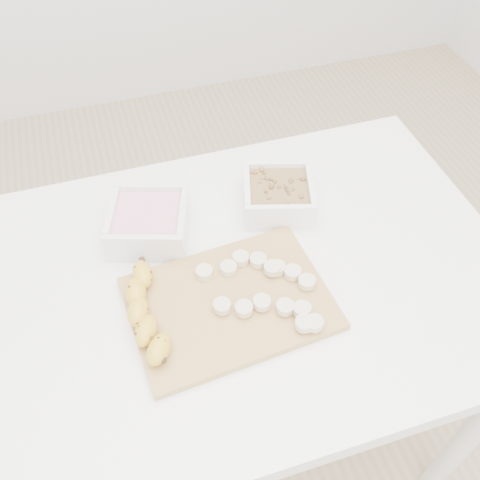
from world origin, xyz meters
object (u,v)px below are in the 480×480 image
object	(u,v)px
cutting_board	(229,303)
bowl_yogurt	(149,222)
banana	(147,313)
table	(245,302)
bowl_granola	(278,195)

from	to	relation	value
cutting_board	bowl_yogurt	bearing A→B (deg)	115.47
banana	cutting_board	bearing A→B (deg)	10.12
bowl_yogurt	banana	xyz separation A→B (m)	(-0.04, -0.20, -0.00)
cutting_board	banana	size ratio (longest dim) A/B	1.68
bowl_yogurt	cutting_board	size ratio (longest dim) A/B	0.54
table	bowl_yogurt	xyz separation A→B (m)	(-0.15, 0.15, 0.13)
bowl_yogurt	banana	bearing A→B (deg)	-102.12
bowl_yogurt	cutting_board	xyz separation A→B (m)	(0.10, -0.21, -0.03)
table	banana	world-z (taller)	banana
table	banana	xyz separation A→B (m)	(-0.19, -0.05, 0.13)
table	cutting_board	bearing A→B (deg)	-128.22
table	banana	distance (m)	0.24
banana	bowl_granola	bearing A→B (deg)	45.49
table	bowl_yogurt	distance (m)	0.25
cutting_board	banana	world-z (taller)	banana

